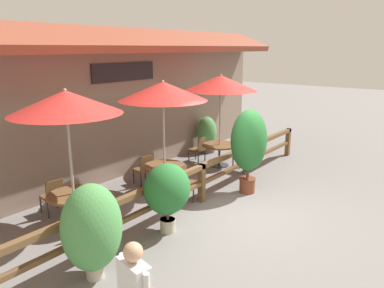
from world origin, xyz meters
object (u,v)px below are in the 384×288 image
at_px(dining_table_middle, 165,170).
at_px(potted_plant_corner_fern, 249,143).
at_px(patio_umbrella_near, 66,102).
at_px(chair_far_streetside, 240,156).
at_px(chair_far_wallside, 199,148).
at_px(dining_table_far, 219,149).
at_px(patio_umbrella_middle, 163,91).
at_px(potted_plant_entrance_palm, 207,134).
at_px(chair_near_wallside, 53,195).
at_px(patio_umbrella_far, 221,83).
at_px(chair_middle_streetside, 187,181).
at_px(chair_middle_wallside, 144,168).
at_px(potted_plant_small_flowering, 167,190).
at_px(dining_table_near, 74,200).
at_px(potted_plant_broad_leaf, 92,228).
at_px(chair_near_streetside, 103,214).

height_order(dining_table_middle, potted_plant_corner_fern, potted_plant_corner_fern).
height_order(patio_umbrella_near, chair_far_streetside, patio_umbrella_near).
bearing_deg(chair_far_wallside, dining_table_far, 94.07).
distance_m(patio_umbrella_middle, potted_plant_entrance_palm, 4.47).
height_order(chair_near_wallside, chair_far_wallside, same).
bearing_deg(patio_umbrella_far, potted_plant_entrance_palm, 49.00).
height_order(chair_middle_streetside, dining_table_far, chair_middle_streetside).
bearing_deg(chair_middle_wallside, chair_far_streetside, 163.09).
distance_m(patio_umbrella_near, dining_table_middle, 3.33).
height_order(chair_far_streetside, potted_plant_small_flowering, potted_plant_small_flowering).
distance_m(chair_middle_streetside, dining_table_far, 2.86).
height_order(patio_umbrella_near, patio_umbrella_far, same).
bearing_deg(potted_plant_small_flowering, dining_table_near, 118.63).
relative_size(patio_umbrella_near, chair_far_wallside, 3.46).
height_order(potted_plant_broad_leaf, potted_plant_entrance_palm, potted_plant_broad_leaf).
relative_size(chair_far_wallside, potted_plant_corner_fern, 0.38).
relative_size(dining_table_near, potted_plant_small_flowering, 0.76).
bearing_deg(patio_umbrella_near, patio_umbrella_middle, -4.78).
xyz_separation_m(patio_umbrella_near, potted_plant_small_flowering, (0.96, -1.76, -1.71)).
relative_size(chair_near_wallside, patio_umbrella_far, 0.29).
height_order(dining_table_far, potted_plant_broad_leaf, potted_plant_broad_leaf).
relative_size(dining_table_near, chair_middle_streetside, 1.31).
xyz_separation_m(patio_umbrella_near, patio_umbrella_middle, (2.62, -0.22, 0.00)).
relative_size(chair_near_streetside, chair_far_streetside, 1.00).
relative_size(dining_table_near, dining_table_middle, 1.00).
distance_m(chair_near_wallside, potted_plant_entrance_palm, 6.38).
distance_m(chair_near_wallside, dining_table_far, 5.37).
relative_size(chair_near_wallside, potted_plant_corner_fern, 0.38).
height_order(dining_table_far, chair_far_wallside, chair_far_wallside).
bearing_deg(chair_far_wallside, chair_middle_streetside, 30.89).
xyz_separation_m(dining_table_middle, potted_plant_broad_leaf, (-3.58, -1.63, 0.32)).
distance_m(chair_middle_streetside, potted_plant_small_flowering, 1.84).
bearing_deg(chair_middle_streetside, potted_plant_entrance_palm, 14.42).
distance_m(potted_plant_corner_fern, potted_plant_broad_leaf, 4.84).
bearing_deg(chair_middle_streetside, potted_plant_broad_leaf, 179.38).
distance_m(patio_umbrella_near, chair_near_streetside, 2.32).
bearing_deg(potted_plant_entrance_palm, chair_far_wallside, -157.21).
bearing_deg(chair_far_wallside, chair_far_streetside, 90.53).
distance_m(chair_near_streetside, dining_table_middle, 2.64).
bearing_deg(potted_plant_corner_fern, chair_middle_wallside, 115.17).
distance_m(potted_plant_small_flowering, potted_plant_entrance_palm, 6.16).
bearing_deg(chair_far_wallside, potted_plant_corner_fern, 61.53).
distance_m(chair_near_streetside, chair_middle_streetside, 2.52).
height_order(dining_table_middle, potted_plant_broad_leaf, potted_plant_broad_leaf).
xyz_separation_m(chair_far_streetside, potted_plant_entrance_palm, (1.14, 2.04, 0.18)).
xyz_separation_m(dining_table_far, chair_far_wallside, (-0.06, 0.78, -0.10)).
bearing_deg(chair_far_wallside, dining_table_near, 6.58).
bearing_deg(chair_far_wallside, chair_near_streetside, 15.55).
bearing_deg(chair_middle_streetside, chair_near_wallside, 129.87).
distance_m(chair_far_streetside, potted_plant_small_flowering, 4.41).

